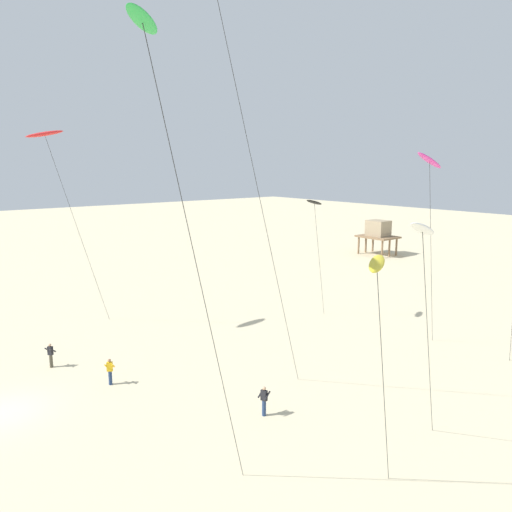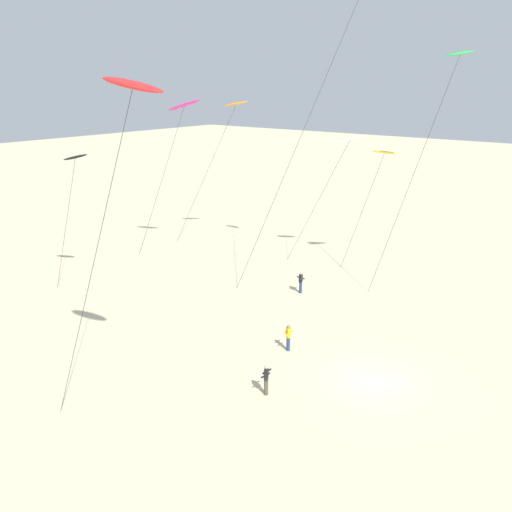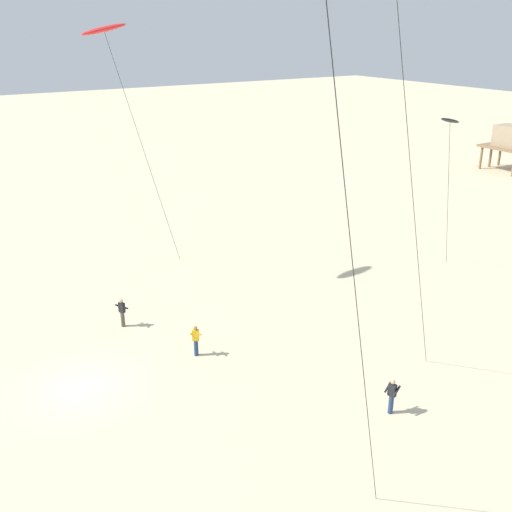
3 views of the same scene
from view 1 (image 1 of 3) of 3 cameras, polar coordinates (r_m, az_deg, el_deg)
ground_plane at (r=31.16m, az=-27.27°, el=-15.93°), size 260.00×260.00×0.00m
kite_black at (r=40.61m, az=6.85°, el=6.05°), size 1.47×3.67×10.65m
kite_red at (r=39.80m, az=-23.42°, el=12.82°), size 2.47×6.24×15.98m
kite_magenta at (r=33.29m, az=19.64°, el=10.31°), size 2.43×6.45×14.23m
kite_green at (r=15.60m, az=-12.68°, el=23.57°), size 2.66×5.69×17.64m
kite_yellow at (r=17.13m, az=13.98°, el=-1.37°), size 1.83×3.95×10.29m
kite_white at (r=19.60m, az=18.91°, el=2.65°), size 2.46×6.15×11.42m
kite_flyer_nearest at (r=31.94m, az=-16.71°, el=-12.73°), size 0.72×0.72×1.67m
kite_flyer_middle at (r=35.77m, az=-22.88°, el=-10.57°), size 0.70×0.69×1.67m
kite_flyer_furthest at (r=27.26m, az=0.95°, el=-16.49°), size 0.64×0.62×1.67m
stilt_house at (r=74.96m, az=14.08°, el=2.85°), size 5.42×4.24×5.16m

